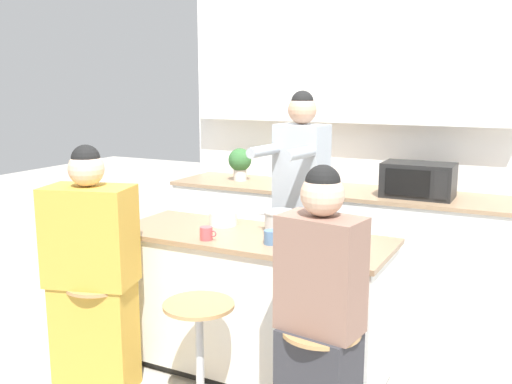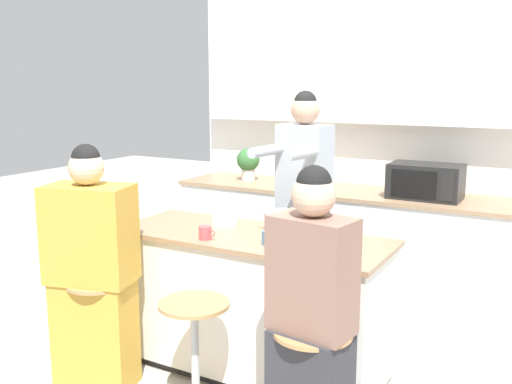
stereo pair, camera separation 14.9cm
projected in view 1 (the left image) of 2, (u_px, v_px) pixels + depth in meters
name	position (u px, v px, depth m)	size (l,w,h in m)	color
ground_plane	(251.00, 370.00, 3.59)	(16.00, 16.00, 0.00)	#B2ADA3
wall_back	(348.00, 111.00, 4.88)	(3.02, 0.22, 2.70)	white
back_counter	(332.00, 242.00, 4.80)	(2.81, 0.67, 0.92)	white
kitchen_island	(251.00, 303.00, 3.51)	(1.69, 0.66, 0.88)	black
bar_stool_leftmost	(101.00, 332.00, 3.30)	(0.38, 0.38, 0.66)	tan
bar_stool_center	(200.00, 357.00, 3.00)	(0.38, 0.38, 0.66)	tan
person_cooking	(300.00, 217.00, 3.90)	(0.39, 0.57, 1.73)	#383842
person_wrapped_blanket	(92.00, 279.00, 3.24)	(0.54, 0.41, 1.45)	gold
person_seated_near	(320.00, 329.00, 2.63)	(0.41, 0.31, 1.43)	#333338
cooking_pot	(281.00, 222.00, 3.48)	(0.29, 0.21, 0.13)	#B7BABC
fruit_bowl	(223.00, 219.00, 3.65)	(0.18, 0.18, 0.08)	white
mixing_bowl_steel	(312.00, 235.00, 3.27)	(0.21, 0.21, 0.07)	silver
coffee_cup_near	(206.00, 233.00, 3.30)	(0.11, 0.07, 0.08)	#DB4C51
coffee_cup_far	(271.00, 237.00, 3.22)	(0.12, 0.08, 0.08)	#4C7099
microwave	(418.00, 180.00, 4.34)	(0.53, 0.33, 0.26)	black
potted_plant	(240.00, 162.00, 5.08)	(0.21, 0.21, 0.29)	beige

